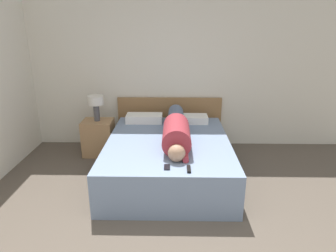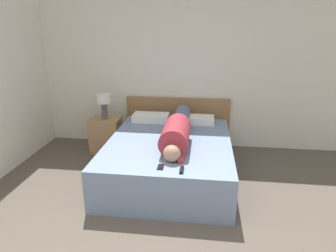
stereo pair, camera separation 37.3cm
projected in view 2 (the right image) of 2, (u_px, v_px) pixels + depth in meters
The scene contains 10 objects.
wall_back at pixel (181, 68), 4.84m from camera, with size 5.78×0.06×2.60m.
bed at pixel (169, 158), 4.04m from camera, with size 1.61×2.02×0.52m.
headboard at pixel (177, 122), 5.07m from camera, with size 1.73×0.04×0.83m.
nightstand at pixel (106, 135), 4.83m from camera, with size 0.46×0.37×0.56m.
table_lamp at pixel (104, 101), 4.65m from camera, with size 0.24×0.24×0.39m.
person_lying at pixel (178, 130), 3.91m from camera, with size 0.34×1.69×0.34m.
pillow_near_headboard at pixel (151, 118), 4.71m from camera, with size 0.56×0.28×0.12m.
pillow_second at pixel (197, 120), 4.63m from camera, with size 0.53×0.28×0.11m.
tv_remote at pixel (182, 170), 3.13m from camera, with size 0.04×0.15×0.02m.
cell_phone at pixel (161, 167), 3.21m from camera, with size 0.06×0.13×0.01m.
Camera 2 is at (0.40, -1.47, 1.98)m, focal length 32.00 mm.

